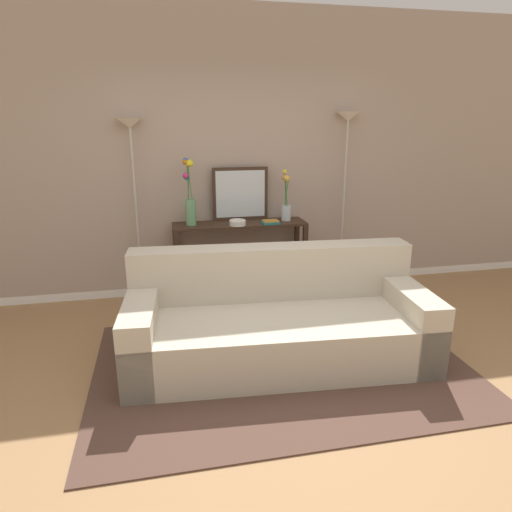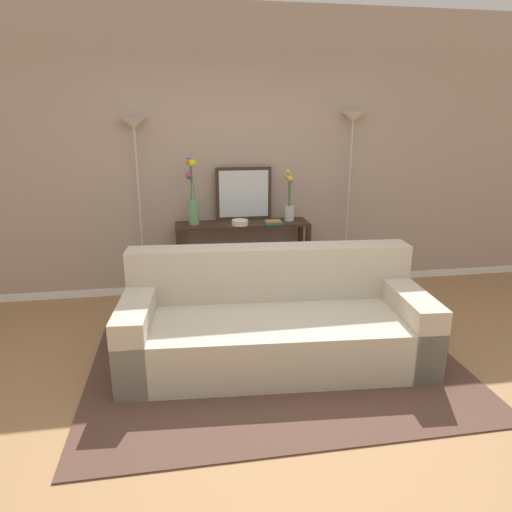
% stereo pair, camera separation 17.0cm
% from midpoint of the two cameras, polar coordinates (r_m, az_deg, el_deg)
% --- Properties ---
extents(ground_plane, '(16.00, 16.00, 0.02)m').
position_cam_midpoint_polar(ground_plane, '(3.40, 2.65, -17.58)').
color(ground_plane, '#9E754C').
extents(back_wall, '(12.00, 0.15, 3.05)m').
position_cam_midpoint_polar(back_wall, '(5.08, -3.75, 12.43)').
color(back_wall, white).
rests_on(back_wall, ground).
extents(area_rug, '(2.95, 2.01, 0.01)m').
position_cam_midpoint_polar(area_rug, '(3.76, 1.91, -13.65)').
color(area_rug, '#51382D').
rests_on(area_rug, ground).
extents(couch, '(2.47, 1.16, 0.88)m').
position_cam_midpoint_polar(couch, '(3.76, 1.41, -8.43)').
color(couch, '#BCB29E').
rests_on(couch, ground).
extents(console_table, '(1.44, 0.37, 0.84)m').
position_cam_midpoint_polar(console_table, '(4.95, -3.00, 1.28)').
color(console_table, '#382619').
rests_on(console_table, ground).
extents(floor_lamp_left, '(0.28, 0.28, 1.93)m').
position_cam_midpoint_polar(floor_lamp_left, '(4.85, -16.33, 11.52)').
color(floor_lamp_left, '#B7B2A8').
rests_on(floor_lamp_left, ground).
extents(floor_lamp_right, '(0.28, 0.28, 1.99)m').
position_cam_midpoint_polar(floor_lamp_right, '(5.21, 10.40, 12.79)').
color(floor_lamp_right, '#B7B2A8').
rests_on(floor_lamp_right, ground).
extents(wall_mirror, '(0.61, 0.02, 0.58)m').
position_cam_midpoint_polar(wall_mirror, '(4.98, -2.98, 7.84)').
color(wall_mirror, '#382619').
rests_on(wall_mirror, console_table).
extents(vase_tall_flowers, '(0.12, 0.13, 0.70)m').
position_cam_midpoint_polar(vase_tall_flowers, '(4.79, -9.39, 7.03)').
color(vase_tall_flowers, '#669E6B').
rests_on(vase_tall_flowers, console_table).
extents(vase_short_flowers, '(0.12, 0.13, 0.56)m').
position_cam_midpoint_polar(vase_short_flowers, '(4.96, 2.82, 6.82)').
color(vase_short_flowers, silver).
rests_on(vase_short_flowers, console_table).
extents(fruit_bowl, '(0.17, 0.17, 0.06)m').
position_cam_midpoint_polar(fruit_bowl, '(4.76, -3.37, 4.23)').
color(fruit_bowl, silver).
rests_on(fruit_bowl, console_table).
extents(book_stack, '(0.19, 0.14, 0.04)m').
position_cam_midpoint_polar(book_stack, '(4.83, 0.83, 4.31)').
color(book_stack, '#1E7075').
rests_on(book_stack, console_table).
extents(book_row_under_console, '(0.40, 0.17, 0.13)m').
position_cam_midpoint_polar(book_row_under_console, '(5.07, -7.21, -4.70)').
color(book_row_under_console, '#236033').
rests_on(book_row_under_console, ground).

